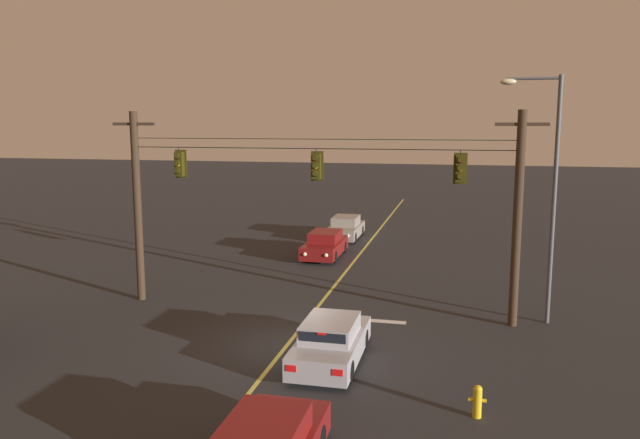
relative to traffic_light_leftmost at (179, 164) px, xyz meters
The scene contains 12 objects.
ground_plane 8.65m from the traffic_light_leftmost, 34.16° to the right, with size 180.00×180.00×0.00m, color #28282B.
lane_centre_stripe 9.87m from the traffic_light_leftmost, 47.87° to the left, with size 0.14×60.00×0.01m, color #D1C64C.
stop_bar_paint 9.27m from the traffic_light_leftmost, ahead, with size 3.40×0.36×0.01m, color silver.
signal_span_assembly 5.69m from the traffic_light_leftmost, ahead, with size 16.50×0.32×7.68m.
traffic_light_leftmost is the anchor object (origin of this frame).
traffic_light_left_inner 5.54m from the traffic_light_leftmost, ahead, with size 0.48×0.41×1.22m.
traffic_light_centre 10.78m from the traffic_light_leftmost, ahead, with size 0.48×0.41×1.22m.
car_waiting_near_lane 9.97m from the traffic_light_leftmost, 34.20° to the right, with size 1.80×4.33×1.39m.
car_oncoming_lead 11.52m from the traffic_light_leftmost, 69.19° to the left, with size 1.80×4.42×1.39m.
car_oncoming_trailing 16.48m from the traffic_light_leftmost, 76.06° to the left, with size 1.80×4.42×1.39m.
street_lamp_corner 13.79m from the traffic_light_leftmost, ahead, with size 2.11×0.30×8.87m.
fire_hydrant 14.61m from the traffic_light_leftmost, 33.25° to the right, with size 0.44×0.22×0.84m.
Camera 1 is at (5.44, -18.66, 7.25)m, focal length 34.62 mm.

